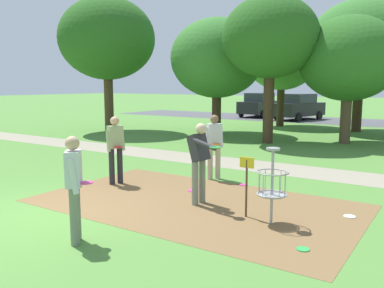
% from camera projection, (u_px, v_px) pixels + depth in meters
% --- Properties ---
extents(ground_plane, '(160.00, 160.00, 0.00)m').
position_uv_depth(ground_plane, '(37.00, 215.00, 7.81)').
color(ground_plane, '#518438').
extents(dirt_tee_pad, '(6.71, 3.96, 0.01)m').
position_uv_depth(dirt_tee_pad, '(195.00, 203.00, 8.60)').
color(dirt_tee_pad, brown).
rests_on(dirt_tee_pad, ground).
extents(disc_golf_basket, '(0.98, 0.58, 1.39)m').
position_uv_depth(disc_golf_basket, '(269.00, 182.00, 7.27)').
color(disc_golf_basket, '#9E9EA3').
rests_on(disc_golf_basket, ground).
extents(player_foreground_watching, '(0.45, 0.47, 1.71)m').
position_uv_depth(player_foreground_watching, '(214.00, 143.00, 10.66)').
color(player_foreground_watching, tan).
rests_on(player_foreground_watching, ground).
extents(player_throwing, '(0.45, 0.46, 1.71)m').
position_uv_depth(player_throwing, '(74.00, 183.00, 6.33)').
color(player_throwing, slate).
rests_on(player_throwing, ground).
extents(player_waiting_left, '(1.04, 0.65, 1.71)m').
position_uv_depth(player_waiting_left, '(199.00, 158.00, 8.40)').
color(player_waiting_left, slate).
rests_on(player_waiting_left, ground).
extents(player_waiting_right, '(0.45, 0.49, 1.71)m').
position_uv_depth(player_waiting_right, '(115.00, 146.00, 10.12)').
color(player_waiting_right, '#232328').
rests_on(player_waiting_right, ground).
extents(frisbee_by_tee, '(0.20, 0.20, 0.02)m').
position_uv_depth(frisbee_by_tee, '(303.00, 249.00, 6.17)').
color(frisbee_by_tee, green).
rests_on(frisbee_by_tee, ground).
extents(frisbee_far_left, '(0.22, 0.22, 0.02)m').
position_uv_depth(frisbee_far_left, '(350.00, 216.00, 7.70)').
color(frisbee_far_left, white).
rests_on(frisbee_far_left, ground).
extents(frisbee_far_right, '(0.22, 0.22, 0.02)m').
position_uv_depth(frisbee_far_right, '(243.00, 185.00, 10.13)').
color(frisbee_far_right, '#E53D99').
rests_on(frisbee_far_right, ground).
extents(frisbee_scattered_b, '(0.26, 0.26, 0.02)m').
position_uv_depth(frisbee_scattered_b, '(194.00, 191.00, 9.58)').
color(frisbee_scattered_b, '#E53D99').
rests_on(frisbee_scattered_b, ground).
extents(tree_near_left, '(5.42, 5.42, 6.86)m').
position_uv_depth(tree_near_left, '(361.00, 45.00, 21.03)').
color(tree_near_left, '#422D1E').
rests_on(tree_near_left, ground).
extents(tree_near_right, '(4.21, 4.21, 5.73)m').
position_uv_depth(tree_near_right, '(282.00, 60.00, 23.91)').
color(tree_near_right, '#422D1E').
rests_on(tree_near_right, ground).
extents(tree_mid_left, '(4.99, 4.99, 6.97)m').
position_uv_depth(tree_mid_left, '(107.00, 39.00, 21.05)').
color(tree_mid_left, '#4C3823').
rests_on(tree_mid_left, ground).
extents(tree_mid_right, '(4.65, 4.65, 5.77)m').
position_uv_depth(tree_mid_right, '(217.00, 58.00, 20.24)').
color(tree_mid_right, '#422D1E').
rests_on(tree_mid_right, ground).
extents(tree_far_left, '(4.02, 4.02, 6.15)m').
position_uv_depth(tree_far_left, '(270.00, 38.00, 16.82)').
color(tree_far_left, '#422D1E').
rests_on(tree_far_left, ground).
extents(tree_far_center, '(4.14, 4.14, 5.32)m').
position_uv_depth(tree_far_center, '(349.00, 59.00, 16.81)').
color(tree_far_center, brown).
rests_on(tree_far_center, ground).
extents(parking_lot_strip, '(36.00, 6.00, 0.01)m').
position_uv_depth(parking_lot_strip, '(342.00, 121.00, 27.74)').
color(parking_lot_strip, '#4C4C51').
rests_on(parking_lot_strip, ground).
extents(parked_car_leftmost, '(2.06, 4.24, 1.84)m').
position_uv_depth(parked_car_leftmost, '(259.00, 105.00, 31.61)').
color(parked_car_leftmost, black).
rests_on(parked_car_leftmost, ground).
extents(parked_car_center_left, '(2.80, 4.52, 1.84)m').
position_uv_depth(parked_car_center_left, '(299.00, 107.00, 28.76)').
color(parked_car_center_left, black).
rests_on(parked_car_center_left, ground).
extents(gravel_path, '(40.00, 1.69, 0.00)m').
position_uv_depth(gravel_path, '(213.00, 161.00, 13.38)').
color(gravel_path, gray).
rests_on(gravel_path, ground).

